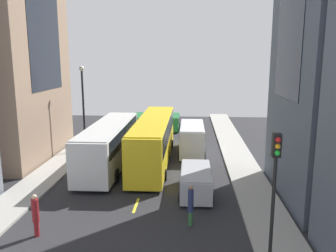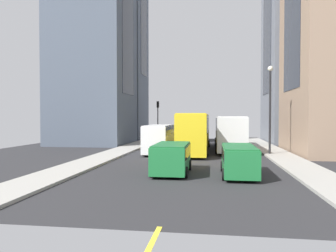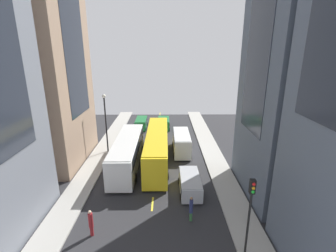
# 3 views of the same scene
# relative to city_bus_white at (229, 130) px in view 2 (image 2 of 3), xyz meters

# --- Properties ---
(ground_plane) EXTENTS (40.83, 40.83, 0.00)m
(ground_plane) POSITION_rel_city_bus_white_xyz_m (3.18, 3.27, -2.01)
(ground_plane) COLOR #28282B
(sidewalk_west) EXTENTS (2.51, 44.00, 0.15)m
(sidewalk_west) POSITION_rel_city_bus_white_xyz_m (-3.98, 3.27, -1.93)
(sidewalk_west) COLOR #9E9B93
(sidewalk_west) RESTS_ON ground
(sidewalk_east) EXTENTS (2.51, 44.00, 0.15)m
(sidewalk_east) POSITION_rel_city_bus_white_xyz_m (10.34, 3.27, -1.93)
(sidewalk_east) COLOR #9E9B93
(sidewalk_east) RESTS_ON ground
(lane_stripe_0) EXTENTS (0.16, 2.00, 0.01)m
(lane_stripe_0) POSITION_rel_city_bus_white_xyz_m (3.18, -17.73, -2.00)
(lane_stripe_0) COLOR yellow
(lane_stripe_0) RESTS_ON ground
(lane_stripe_1) EXTENTS (0.16, 2.00, 0.01)m
(lane_stripe_1) POSITION_rel_city_bus_white_xyz_m (3.18, -7.23, -2.00)
(lane_stripe_1) COLOR yellow
(lane_stripe_1) RESTS_ON ground
(lane_stripe_2) EXTENTS (0.16, 2.00, 0.01)m
(lane_stripe_2) POSITION_rel_city_bus_white_xyz_m (3.18, 3.27, -2.00)
(lane_stripe_2) COLOR yellow
(lane_stripe_2) RESTS_ON ground
(lane_stripe_3) EXTENTS (0.16, 2.00, 0.01)m
(lane_stripe_3) POSITION_rel_city_bus_white_xyz_m (3.18, 13.77, -2.00)
(lane_stripe_3) COLOR yellow
(lane_stripe_3) RESTS_ON ground
(lane_stripe_4) EXTENTS (0.16, 2.00, 0.01)m
(lane_stripe_4) POSITION_rel_city_bus_white_xyz_m (3.18, 24.27, -2.00)
(lane_stripe_4) COLOR yellow
(lane_stripe_4) RESTS_ON ground
(building_west_0) EXTENTS (10.03, 10.97, 28.44)m
(building_west_0) POSITION_rel_city_bus_white_xyz_m (-10.40, -11.34, 12.21)
(building_west_0) COLOR slate
(building_west_0) RESTS_ON ground
(building_west_1) EXTENTS (6.78, 10.88, 25.65)m
(building_west_1) POSITION_rel_city_bus_white_xyz_m (-8.79, 2.06, 10.82)
(building_west_1) COLOR #937760
(building_west_1) RESTS_ON ground
(building_east_1) EXTENTS (8.90, 9.15, 26.88)m
(building_east_1) POSITION_rel_city_bus_white_xyz_m (16.20, -5.18, 11.43)
(building_east_1) COLOR #4C5666
(building_east_1) RESTS_ON ground
(city_bus_white) EXTENTS (2.80, 11.84, 3.35)m
(city_bus_white) POSITION_rel_city_bus_white_xyz_m (0.00, 0.00, 0.00)
(city_bus_white) COLOR silver
(city_bus_white) RESTS_ON ground
(streetcar_yellow) EXTENTS (2.70, 13.98, 3.59)m
(streetcar_yellow) POSITION_rel_city_bus_white_xyz_m (3.31, 1.43, 0.12)
(streetcar_yellow) COLOR yellow
(streetcar_yellow) RESTS_ON ground
(delivery_van_white) EXTENTS (2.25, 6.11, 2.58)m
(delivery_van_white) POSITION_rel_city_bus_white_xyz_m (6.41, 4.13, -0.49)
(delivery_van_white) COLOR white
(delivery_van_white) RESTS_ON ground
(car_green_0) EXTENTS (1.94, 4.55, 1.68)m
(car_green_0) POSITION_rel_city_bus_white_xyz_m (0.18, 14.41, -1.01)
(car_green_0) COLOR #1E7238
(car_green_0) RESTS_ON ground
(car_green_1) EXTENTS (2.09, 4.26, 1.74)m
(car_green_1) POSITION_rel_city_bus_white_xyz_m (3.99, 14.16, -0.98)
(car_green_1) COLOR #1E7238
(car_green_1) RESTS_ON ground
(car_silver_2) EXTENTS (2.04, 4.59, 1.58)m
(car_silver_2) POSITION_rel_city_bus_white_xyz_m (6.63, -5.27, -1.07)
(car_silver_2) COLOR #B7BABF
(car_silver_2) RESTS_ON ground
(pedestrian_crossing_mid) EXTENTS (0.33, 0.33, 2.10)m
(pedestrian_crossing_mid) POSITION_rel_city_bus_white_xyz_m (-1.00, -10.98, -0.89)
(pedestrian_crossing_mid) COLOR maroon
(pedestrian_crossing_mid) RESTS_ON ground
(pedestrian_walking_far) EXTENTS (0.29, 0.29, 2.13)m
(pedestrian_walking_far) POSITION_rel_city_bus_white_xyz_m (6.31, -9.45, -0.86)
(pedestrian_walking_far) COLOR #336B38
(pedestrian_walking_far) RESTS_ON ground
(traffic_light_near_corner) EXTENTS (0.32, 0.44, 5.45)m
(traffic_light_near_corner) POSITION_rel_city_bus_white_xyz_m (9.49, -12.97, 1.96)
(traffic_light_near_corner) COLOR black
(traffic_light_near_corner) RESTS_ON ground
(streetlamp_near) EXTENTS (0.44, 0.44, 7.51)m
(streetlamp_near) POSITION_rel_city_bus_white_xyz_m (-3.23, 4.18, 2.71)
(streetlamp_near) COLOR black
(streetlamp_near) RESTS_ON ground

